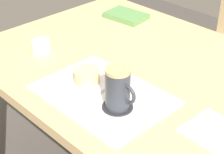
# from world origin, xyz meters

# --- Properties ---
(dining_table) EXTENTS (1.36, 0.89, 0.75)m
(dining_table) POSITION_xyz_m (0.00, 0.00, 0.68)
(dining_table) COLOR tan
(dining_table) RESTS_ON ground_plane
(placemat) EXTENTS (0.42, 0.30, 0.00)m
(placemat) POSITION_xyz_m (-0.03, -0.23, 0.75)
(placemat) COLOR silver
(placemat) RESTS_ON dining_table
(pastry_plate) EXTENTS (0.15, 0.15, 0.01)m
(pastry_plate) POSITION_xyz_m (-0.11, -0.23, 0.76)
(pastry_plate) COLOR white
(pastry_plate) RESTS_ON placemat
(pastry) EXTENTS (0.09, 0.09, 0.04)m
(pastry) POSITION_xyz_m (-0.11, -0.23, 0.79)
(pastry) COLOR #E5BC7F
(pastry) RESTS_ON pastry_plate
(coffee_coaster) EXTENTS (0.10, 0.10, 0.00)m
(coffee_coaster) POSITION_xyz_m (0.05, -0.25, 0.75)
(coffee_coaster) COLOR #232328
(coffee_coaster) RESTS_ON placemat
(coffee_mug) EXTENTS (0.11, 0.08, 0.13)m
(coffee_mug) POSITION_xyz_m (0.06, -0.25, 0.82)
(coffee_mug) COLOR #2D333D
(coffee_mug) RESTS_ON coffee_coaster
(teaspoon) EXTENTS (0.13, 0.04, 0.01)m
(teaspoon) POSITION_xyz_m (-0.04, -0.35, 0.76)
(teaspoon) COLOR silver
(teaspoon) RESTS_ON placemat
(paper_napkin) EXTENTS (0.16, 0.16, 0.00)m
(paper_napkin) POSITION_xyz_m (0.32, -0.13, 0.75)
(paper_napkin) COLOR white
(paper_napkin) RESTS_ON dining_table
(sugar_bowl) EXTENTS (0.07, 0.07, 0.05)m
(sugar_bowl) POSITION_xyz_m (-0.41, -0.20, 0.77)
(sugar_bowl) COLOR white
(sugar_bowl) RESTS_ON dining_table
(small_book) EXTENTS (0.19, 0.14, 0.02)m
(small_book) POSITION_xyz_m (-0.41, 0.28, 0.76)
(small_book) COLOR #598C4C
(small_book) RESTS_ON dining_table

